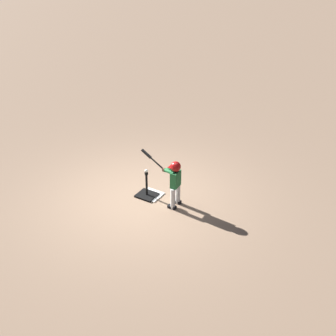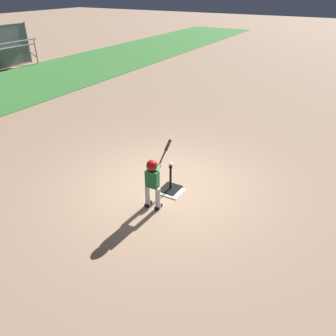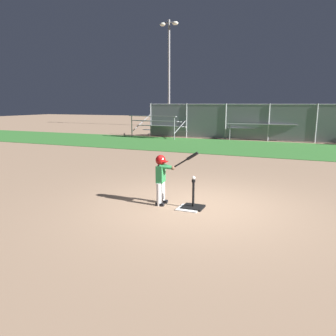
{
  "view_description": "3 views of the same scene",
  "coord_description": "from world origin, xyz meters",
  "views": [
    {
      "loc": [
        -5.08,
        6.9,
        5.62
      ],
      "look_at": [
        -0.56,
        -0.26,
        0.81
      ],
      "focal_mm": 50.0,
      "sensor_mm": 36.0,
      "label": 1
    },
    {
      "loc": [
        -5.28,
        -3.1,
        3.93
      ],
      "look_at": [
        -0.15,
        -0.14,
        0.57
      ],
      "focal_mm": 35.0,
      "sensor_mm": 36.0,
      "label": 2
    },
    {
      "loc": [
        1.94,
        -6.34,
        2.13
      ],
      "look_at": [
        -0.68,
        -0.06,
        0.78
      ],
      "focal_mm": 35.0,
      "sensor_mm": 36.0,
      "label": 3
    }
  ],
  "objects": [
    {
      "name": "batting_tee",
      "position": [
        -0.08,
        -0.16,
        0.08
      ],
      "size": [
        0.43,
        0.38,
        0.6
      ],
      "color": "black",
      "rests_on": "ground_plane"
    },
    {
      "name": "home_plate",
      "position": [
        -0.14,
        -0.24,
        0.01
      ],
      "size": [
        0.44,
        0.44,
        0.02
      ],
      "primitive_type": "cube",
      "rotation": [
        0.0,
        0.0,
        0.0
      ],
      "color": "white",
      "rests_on": "ground_plane"
    },
    {
      "name": "batter_child",
      "position": [
        -0.77,
        -0.17,
        0.68
      ],
      "size": [
        0.92,
        0.34,
        1.18
      ],
      "color": "silver",
      "rests_on": "ground_plane"
    },
    {
      "name": "ground_plane",
      "position": [
        0.0,
        0.0,
        0.0
      ],
      "size": [
        90.0,
        90.0,
        0.0
      ],
      "primitive_type": "plane",
      "color": "#93755B"
    },
    {
      "name": "bleachers_right_center",
      "position": [
        -6.57,
        12.94,
        0.68
      ],
      "size": [
        3.52,
        2.84,
        1.4
      ],
      "color": "gray",
      "rests_on": "ground_plane"
    },
    {
      "name": "bleachers_far_left",
      "position": [
        -0.47,
        13.85,
        0.48
      ],
      "size": [
        4.04,
        2.29,
        1.0
      ],
      "color": "gray",
      "rests_on": "ground_plane"
    },
    {
      "name": "backstop_fence",
      "position": [
        -0.0,
        13.21,
        1.1
      ],
      "size": [
        14.97,
        0.08,
        2.11
      ],
      "color": "#9E9EA3",
      "rests_on": "ground_plane"
    },
    {
      "name": "baseball",
      "position": [
        -0.08,
        -0.16,
        0.64
      ],
      "size": [
        0.07,
        0.07,
        0.07
      ],
      "primitive_type": "sphere",
      "color": "white",
      "rests_on": "batting_tee"
    },
    {
      "name": "field_light_pole",
      "position": [
        -9.95,
        22.38,
        6.08
      ],
      "size": [
        1.76,
        0.44,
        9.42
      ],
      "color": "slate",
      "rests_on": "ground_plane"
    },
    {
      "name": "grass_outfield_strip",
      "position": [
        0.0,
        9.85,
        0.01
      ],
      "size": [
        56.0,
        5.76,
        0.02
      ],
      "primitive_type": "cube",
      "color": "#33702D",
      "rests_on": "ground_plane"
    }
  ]
}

